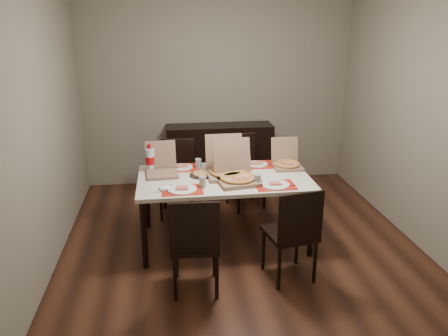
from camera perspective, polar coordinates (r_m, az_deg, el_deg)
The scene contains 20 objects.
ground at distance 4.87m, azimuth 2.09°, elevation -9.87°, with size 3.80×4.00×0.02m, color #432214.
room_walls at distance 4.72m, azimuth 1.45°, elevation 11.66°, with size 3.84×4.02×2.62m.
sideboard at distance 6.31m, azimuth -0.56°, elevation 1.63°, with size 1.50×0.40×0.90m, color black.
dining_table at distance 4.63m, azimuth 0.00°, elevation -1.95°, with size 1.80×1.00×0.75m.
chair_near_left at distance 3.83m, azimuth -3.80°, elevation -9.57°, with size 0.44×0.44×0.93m.
chair_near_right at distance 4.04m, azimuth 9.08°, elevation -8.14°, with size 0.49×0.49×0.93m.
chair_far_left at distance 5.42m, azimuth -6.15°, elevation -0.80°, with size 0.47×0.47×0.93m.
chair_far_right at distance 5.62m, azimuth 2.59°, elevation 0.06°, with size 0.51×0.51×0.93m.
setting_near_left at distance 4.28m, azimuth -5.09°, elevation -2.56°, with size 0.50×0.30×0.11m.
setting_near_right at distance 4.39m, azimuth 6.14°, elevation -2.02°, with size 0.41×0.30×0.11m.
setting_far_left at distance 4.89m, azimuth -5.17°, elevation 0.24°, with size 0.47×0.30×0.11m.
setting_far_right at distance 4.96m, azimuth 4.01°, elevation 0.58°, with size 0.49×0.30×0.11m.
napkin_loose at distance 4.54m, azimuth 1.86°, elevation -1.37°, with size 0.12×0.11×0.02m, color white.
pizza_box_center at distance 4.46m, azimuth 1.66°, elevation -1.02°, with size 0.46×0.50×0.40m.
pizza_box_right at distance 4.94m, azimuth 8.20°, elevation 0.71°, with size 0.31×0.35×0.31m.
pizza_box_left at distance 4.72m, azimuth -8.12°, elevation -0.09°, with size 0.35×0.38×0.33m.
pizza_box_extra at distance 4.63m, azimuth 0.29°, elevation -0.25°, with size 0.41×0.45×0.40m.
faina_plate at distance 4.64m, azimuth -2.94°, elevation -0.85°, with size 0.26×0.26×0.03m.
dip_bowl at distance 4.83m, azimuth 1.28°, elevation -0.03°, with size 0.11×0.11×0.03m, color white.
soda_bottle at distance 4.82m, azimuth -9.62°, elevation 1.08°, with size 0.10×0.10×0.30m.
Camera 1 is at (-0.74, -4.19, 2.35)m, focal length 35.00 mm.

